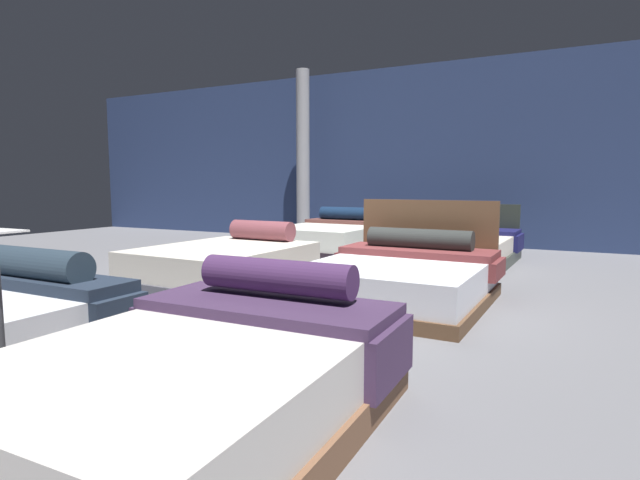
{
  "coord_description": "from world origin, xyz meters",
  "views": [
    {
      "loc": [
        2.58,
        -4.79,
        1.17
      ],
      "look_at": [
        0.27,
        -0.27,
        0.61
      ],
      "focal_mm": 28.3,
      "sensor_mm": 36.0,
      "label": 1
    }
  ],
  "objects_px": {
    "bed_3": "(401,278)",
    "price_sign": "(1,344)",
    "bed_2": "(225,264)",
    "bed_4": "(331,238)",
    "bed_5": "(463,247)",
    "bed_1": "(200,382)",
    "support_pillar": "(303,156)"
  },
  "relations": [
    {
      "from": "support_pillar",
      "to": "bed_5",
      "type": "bearing_deg",
      "value": -22.19
    },
    {
      "from": "bed_4",
      "to": "price_sign",
      "type": "distance_m",
      "value": 6.3
    },
    {
      "from": "bed_1",
      "to": "support_pillar",
      "type": "distance_m",
      "value": 8.39
    },
    {
      "from": "bed_4",
      "to": "price_sign",
      "type": "relative_size",
      "value": 2.13
    },
    {
      "from": "bed_3",
      "to": "bed_2",
      "type": "bearing_deg",
      "value": -177.08
    },
    {
      "from": "bed_4",
      "to": "bed_5",
      "type": "relative_size",
      "value": 1.0
    },
    {
      "from": "bed_4",
      "to": "bed_5",
      "type": "distance_m",
      "value": 2.2
    },
    {
      "from": "bed_3",
      "to": "bed_5",
      "type": "xyz_separation_m",
      "value": [
        0.01,
        2.98,
        -0.02
      ]
    },
    {
      "from": "bed_2",
      "to": "bed_4",
      "type": "height_order",
      "value": "bed_4"
    },
    {
      "from": "bed_4",
      "to": "bed_5",
      "type": "bearing_deg",
      "value": 5.01
    },
    {
      "from": "bed_3",
      "to": "bed_4",
      "type": "height_order",
      "value": "bed_3"
    },
    {
      "from": "bed_1",
      "to": "bed_2",
      "type": "relative_size",
      "value": 0.96
    },
    {
      "from": "bed_2",
      "to": "bed_5",
      "type": "bearing_deg",
      "value": 56.73
    },
    {
      "from": "bed_3",
      "to": "support_pillar",
      "type": "bearing_deg",
      "value": 130.37
    },
    {
      "from": "bed_5",
      "to": "bed_1",
      "type": "bearing_deg",
      "value": -87.94
    },
    {
      "from": "bed_5",
      "to": "support_pillar",
      "type": "bearing_deg",
      "value": 160.14
    },
    {
      "from": "bed_3",
      "to": "price_sign",
      "type": "bearing_deg",
      "value": -106.17
    },
    {
      "from": "price_sign",
      "to": "support_pillar",
      "type": "height_order",
      "value": "support_pillar"
    },
    {
      "from": "bed_3",
      "to": "price_sign",
      "type": "height_order",
      "value": "bed_3"
    },
    {
      "from": "bed_4",
      "to": "bed_2",
      "type": "bearing_deg",
      "value": -86.66
    },
    {
      "from": "bed_2",
      "to": "bed_3",
      "type": "distance_m",
      "value": 2.15
    },
    {
      "from": "bed_1",
      "to": "bed_4",
      "type": "height_order",
      "value": "bed_4"
    },
    {
      "from": "bed_1",
      "to": "bed_4",
      "type": "relative_size",
      "value": 0.99
    },
    {
      "from": "price_sign",
      "to": "bed_1",
      "type": "bearing_deg",
      "value": 16.31
    },
    {
      "from": "bed_3",
      "to": "price_sign",
      "type": "relative_size",
      "value": 2.08
    },
    {
      "from": "bed_5",
      "to": "price_sign",
      "type": "bearing_deg",
      "value": -97.29
    },
    {
      "from": "bed_5",
      "to": "bed_2",
      "type": "bearing_deg",
      "value": -123.21
    },
    {
      "from": "bed_2",
      "to": "price_sign",
      "type": "relative_size",
      "value": 2.2
    },
    {
      "from": "price_sign",
      "to": "bed_5",
      "type": "bearing_deg",
      "value": 80.38
    },
    {
      "from": "bed_4",
      "to": "price_sign",
      "type": "height_order",
      "value": "price_sign"
    },
    {
      "from": "bed_1",
      "to": "bed_2",
      "type": "xyz_separation_m",
      "value": [
        -2.14,
        2.95,
        -0.01
      ]
    },
    {
      "from": "bed_3",
      "to": "bed_5",
      "type": "relative_size",
      "value": 0.98
    }
  ]
}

